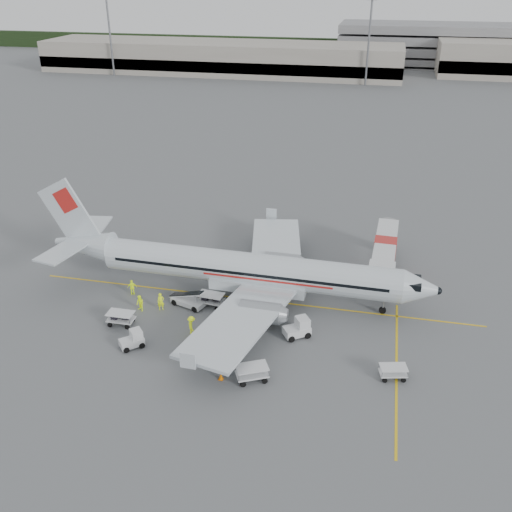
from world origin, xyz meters
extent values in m
plane|color=#56595B|center=(0.00, 0.00, 0.00)|extent=(360.00, 360.00, 0.00)
cube|color=yellow|center=(0.00, 0.00, 0.01)|extent=(44.00, 0.20, 0.01)
cube|color=yellow|center=(14.00, -8.00, 0.01)|extent=(0.20, 20.00, 0.01)
cone|color=orange|center=(13.92, 3.68, 0.31)|extent=(0.38, 0.38, 0.61)
cone|color=orange|center=(0.56, 18.87, 0.30)|extent=(0.36, 0.36, 0.59)
cone|color=orange|center=(0.38, -12.44, 0.31)|extent=(0.38, 0.38, 0.61)
imported|color=#DFFA11|center=(-7.99, -3.72, 0.88)|extent=(0.76, 0.65, 1.77)
imported|color=#DFFA11|center=(-9.85, -4.34, 0.82)|extent=(1.00, 0.95, 1.63)
imported|color=#DFFA11|center=(-3.83, -7.01, 0.92)|extent=(1.17, 1.37, 1.84)
imported|color=#DFFA11|center=(-11.81, -1.65, 0.80)|extent=(1.02, 0.68, 1.60)
camera|label=1|loc=(10.96, -46.88, 29.22)|focal=40.00mm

